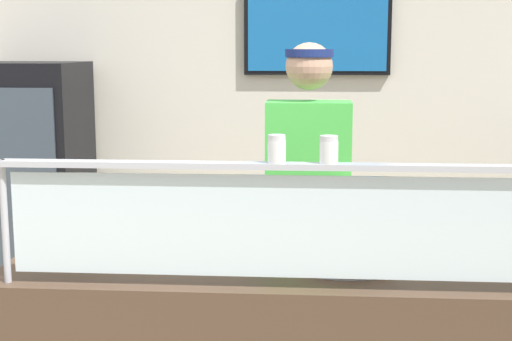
# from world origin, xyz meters

# --- Properties ---
(shop_rear_unit) EXTENTS (6.50, 0.13, 2.70)m
(shop_rear_unit) POSITION_xyz_m (1.05, 2.44, 1.36)
(shop_rear_unit) COLOR silver
(shop_rear_unit) RESTS_ON ground
(sneeze_guard) EXTENTS (1.93, 0.06, 0.42)m
(sneeze_guard) POSITION_xyz_m (1.05, 0.06, 1.22)
(sneeze_guard) COLOR #B2B5BC
(sneeze_guard) RESTS_ON serving_counter
(pizza_tray) EXTENTS (0.42, 0.42, 0.04)m
(pizza_tray) POSITION_xyz_m (1.25, 0.36, 0.97)
(pizza_tray) COLOR #9EA0A8
(pizza_tray) RESTS_ON serving_counter
(pizza_server) EXTENTS (0.10, 0.29, 0.01)m
(pizza_server) POSITION_xyz_m (1.24, 0.34, 0.99)
(pizza_server) COLOR #ADAFB7
(pizza_server) RESTS_ON pizza_tray
(parmesan_shaker) EXTENTS (0.06, 0.06, 0.09)m
(parmesan_shaker) POSITION_xyz_m (1.01, 0.06, 1.41)
(parmesan_shaker) COLOR white
(parmesan_shaker) RESTS_ON sneeze_guard
(pepper_flake_shaker) EXTENTS (0.06, 0.06, 0.09)m
(pepper_flake_shaker) POSITION_xyz_m (1.18, 0.06, 1.41)
(pepper_flake_shaker) COLOR white
(pepper_flake_shaker) RESTS_ON sneeze_guard
(worker_figure) EXTENTS (0.41, 0.50, 1.76)m
(worker_figure) POSITION_xyz_m (1.12, 1.01, 1.01)
(worker_figure) COLOR #23232D
(worker_figure) RESTS_ON ground
(drink_fridge) EXTENTS (0.69, 0.62, 1.65)m
(drink_fridge) POSITION_xyz_m (-0.58, 1.99, 0.83)
(drink_fridge) COLOR black
(drink_fridge) RESTS_ON ground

